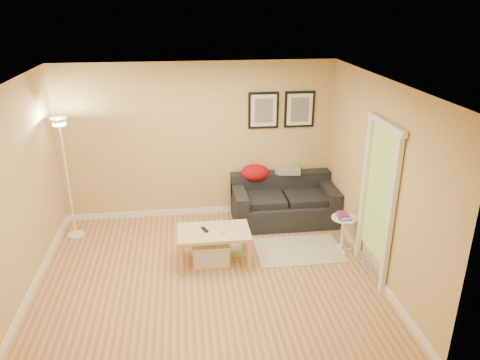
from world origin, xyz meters
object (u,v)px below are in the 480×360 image
at_px(coffee_table, 214,247).
at_px(floor_lamp, 68,183).
at_px(book_stack, 344,216).
at_px(storage_bin, 211,252).
at_px(sofa, 284,200).
at_px(side_table, 343,234).

distance_m(coffee_table, floor_lamp, 2.46).
bearing_deg(book_stack, storage_bin, -160.63).
xyz_separation_m(book_stack, floor_lamp, (-4.01, 1.00, 0.32)).
bearing_deg(storage_bin, sofa, 41.31).
xyz_separation_m(side_table, floor_lamp, (-4.02, 0.99, 0.63)).
xyz_separation_m(coffee_table, floor_lamp, (-2.12, 1.07, 0.65)).
distance_m(storage_bin, side_table, 1.95).
bearing_deg(floor_lamp, book_stack, -14.02).
bearing_deg(storage_bin, side_table, 2.13).
distance_m(sofa, coffee_table, 1.72).
distance_m(coffee_table, side_table, 1.90).
height_order(book_stack, floor_lamp, floor_lamp).
bearing_deg(coffee_table, sofa, 29.70).
relative_size(coffee_table, floor_lamp, 0.53).
distance_m(coffee_table, storage_bin, 0.10).
distance_m(side_table, book_stack, 0.31).
relative_size(sofa, storage_bin, 3.24).
xyz_separation_m(storage_bin, book_stack, (1.93, 0.06, 0.43)).
xyz_separation_m(coffee_table, book_stack, (1.89, 0.07, 0.33)).
xyz_separation_m(coffee_table, storage_bin, (-0.05, 0.01, -0.09)).
bearing_deg(storage_bin, book_stack, 1.74).
bearing_deg(sofa, book_stack, -60.16).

